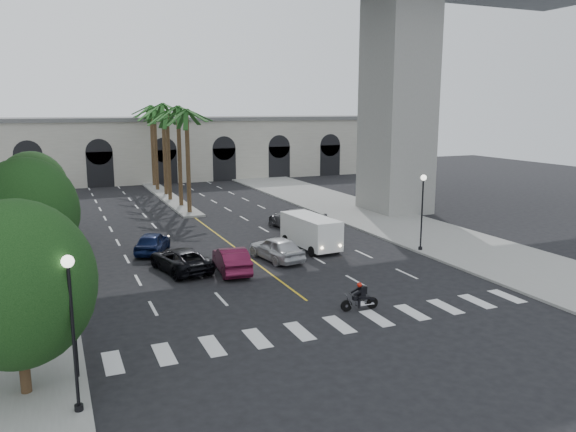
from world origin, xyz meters
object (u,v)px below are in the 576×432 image
Objects in this scene: traffic_signal_near at (74,315)px; cargo_van at (311,231)px; lamp_post_left_far at (58,210)px; car_a at (277,248)px; car_b at (232,260)px; traffic_signal_far at (69,283)px; motorcycle_rider at (361,297)px; lamp_post_right at (422,206)px; pedestrian_a at (48,313)px; lamp_post_left_near at (72,321)px; car_d at (296,219)px; car_e at (152,242)px; car_c at (181,259)px.

cargo_van is at bearing 41.42° from traffic_signal_near.
lamp_post_left_far is 14.47m from car_a.
car_b is (9.28, 10.97, -1.75)m from traffic_signal_near.
traffic_signal_far is 13.41m from motorcycle_rider.
traffic_signal_far is at bearing -164.02° from lamp_post_right.
lamp_post_left_far reaches higher than pedestrian_a.
lamp_post_left_near is 0.91× the size of car_d.
traffic_signal_far is at bearing 89.12° from lamp_post_left_near.
cargo_van is at bearing 45.88° from lamp_post_left_near.
car_e is at bearing -10.43° from lamp_post_left_far.
lamp_post_left_near is at bearing -90.00° from lamp_post_left_far.
lamp_post_left_far is at bearing -34.92° from car_a.
lamp_post_left_near is 3.25× the size of pedestrian_a.
traffic_signal_far is 0.66× the size of cargo_van.
lamp_post_left_near is 19.87m from car_a.
lamp_post_left_far reaches higher than car_d.
lamp_post_left_near and lamp_post_right have the same top height.
lamp_post_left_far reaches higher than car_e.
car_a is (12.80, 12.41, -1.72)m from traffic_signal_near.
motorcycle_rider is (13.27, 4.79, -2.58)m from lamp_post_left_near.
motorcycle_rider is 10.13m from car_a.
traffic_signal_near reaches higher than cargo_van.
car_a is 15.63m from pedestrian_a.
car_d is at bearing -130.83° from car_a.
lamp_post_right is 12.84m from motorcycle_rider.
lamp_post_right is 3.25× the size of pedestrian_a.
cargo_van is 3.38× the size of pedestrian_a.
car_c is at bearing 62.35° from traffic_signal_near.
motorcycle_rider is at bearing 112.00° from car_c.
cargo_van is at bearing 150.68° from lamp_post_right.
traffic_signal_near is 5.30m from pedestrian_a.
motorcycle_rider is (13.17, -1.71, -1.87)m from traffic_signal_far.
traffic_signal_near is 1.00× the size of traffic_signal_far.
car_c is 1.20× the size of car_e.
pedestrian_a is at bearing 18.72° from car_a.
cargo_van reaches higher than pedestrian_a.
lamp_post_right is at bearing -19.33° from lamp_post_left_far.
car_a is (12.90, -6.09, -2.43)m from lamp_post_left_far.
traffic_signal_near is 13.50m from motorcycle_rider.
traffic_signal_far is at bearing -46.36° from pedestrian_a.
car_d is 6.62m from cargo_van.
cargo_van is (-1.66, -6.40, 0.44)m from car_d.
pedestrian_a is (-0.95, 0.99, -1.54)m from traffic_signal_far.
lamp_post_right reaches higher than car_b.
car_b is (-3.89, 8.68, 0.12)m from motorcycle_rider.
car_d is (17.76, 16.60, -1.66)m from traffic_signal_far.
cargo_van is (3.30, 1.80, 0.50)m from car_a.
traffic_signal_near is at bearing -155.18° from lamp_post_right.
lamp_post_left_near reaches higher than traffic_signal_near.
lamp_post_left_near reaches higher than car_a.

